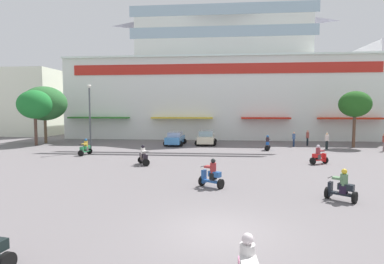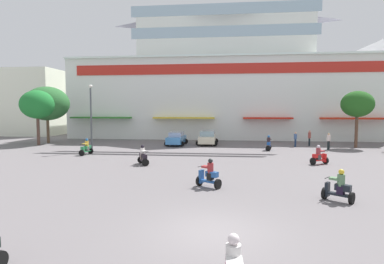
# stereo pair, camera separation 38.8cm
# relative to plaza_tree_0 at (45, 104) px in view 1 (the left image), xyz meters

# --- Properties ---
(ground_plane) EXTENTS (128.00, 128.00, 0.00)m
(ground_plane) POSITION_rel_plaza_tree_0_xyz_m (20.88, -11.68, -4.73)
(ground_plane) COLOR slate
(colonial_building) EXTENTS (42.71, 18.80, 19.17)m
(colonial_building) POSITION_rel_plaza_tree_0_xyz_m (20.88, 12.12, 3.37)
(colonial_building) COLOR white
(colonial_building) RESTS_ON ground
(flank_building_left) EXTENTS (11.51, 10.25, 10.16)m
(flank_building_left) POSITION_rel_plaza_tree_0_xyz_m (-10.37, 12.48, 0.35)
(flank_building_left) COLOR white
(flank_building_left) RESTS_ON ground
(plaza_tree_0) EXTENTS (5.17, 4.95, 6.75)m
(plaza_tree_0) POSITION_rel_plaza_tree_0_xyz_m (0.00, 0.00, 0.00)
(plaza_tree_0) COLOR brown
(plaza_tree_0) RESTS_ON ground
(plaza_tree_1) EXTENTS (3.32, 2.90, 5.99)m
(plaza_tree_1) POSITION_rel_plaza_tree_0_xyz_m (34.96, -0.65, -0.15)
(plaza_tree_1) COLOR brown
(plaza_tree_1) RESTS_ON ground
(plaza_tree_2) EXTENTS (3.86, 3.39, 6.20)m
(plaza_tree_2) POSITION_rel_plaza_tree_0_xyz_m (0.04, -2.00, -0.16)
(plaza_tree_2) COLOR brown
(plaza_tree_2) RESTS_ON ground
(parked_car_0) EXTENTS (2.32, 4.25, 1.49)m
(parked_car_0) POSITION_rel_plaza_tree_0_xyz_m (15.71, -0.47, -3.98)
(parked_car_0) COLOR #4289D0
(parked_car_0) RESTS_ON ground
(parked_car_1) EXTENTS (2.44, 4.32, 1.59)m
(parked_car_1) POSITION_rel_plaza_tree_0_xyz_m (19.16, 0.41, -3.94)
(parked_car_1) COLOR beige
(parked_car_1) RESTS_ON ground
(scooter_rider_0) EXTENTS (1.40, 1.15, 1.54)m
(scooter_rider_0) POSITION_rel_plaza_tree_0_xyz_m (20.38, -18.83, -4.09)
(scooter_rider_0) COLOR black
(scooter_rider_0) RESTS_ON ground
(scooter_rider_1) EXTENTS (1.43, 1.08, 1.45)m
(scooter_rider_1) POSITION_rel_plaza_tree_0_xyz_m (28.15, -11.26, -4.14)
(scooter_rider_1) COLOR black
(scooter_rider_1) RESTS_ON ground
(scooter_rider_5) EXTENTS (1.34, 1.21, 1.47)m
(scooter_rider_5) POSITION_rel_plaza_tree_0_xyz_m (26.26, -20.67, -4.13)
(scooter_rider_5) COLOR black
(scooter_rider_5) RESTS_ON ground
(scooter_rider_6) EXTENTS (1.18, 1.52, 1.46)m
(scooter_rider_6) POSITION_rel_plaza_tree_0_xyz_m (15.17, -12.76, -4.13)
(scooter_rider_6) COLOR black
(scooter_rider_6) RESTS_ON ground
(scooter_rider_7) EXTENTS (0.76, 1.40, 1.52)m
(scooter_rider_7) POSITION_rel_plaza_tree_0_xyz_m (25.49, -3.79, -4.10)
(scooter_rider_7) COLOR black
(scooter_rider_7) RESTS_ON ground
(scooter_rider_8) EXTENTS (0.74, 1.55, 1.47)m
(scooter_rider_8) POSITION_rel_plaza_tree_0_xyz_m (8.82, -8.57, -4.13)
(scooter_rider_8) COLOR black
(scooter_rider_8) RESTS_ON ground
(pedestrian_0) EXTENTS (0.45, 0.45, 1.62)m
(pedestrian_0) POSITION_rel_plaza_tree_0_xyz_m (28.73, -0.71, -3.80)
(pedestrian_0) COLOR #1C2E4E
(pedestrian_0) RESTS_ON ground
(pedestrian_1) EXTENTS (0.42, 0.42, 1.74)m
(pedestrian_1) POSITION_rel_plaza_tree_0_xyz_m (30.46, 0.34, -3.71)
(pedestrian_1) COLOR black
(pedestrian_1) RESTS_ON ground
(pedestrian_2) EXTENTS (0.50, 0.50, 1.69)m
(pedestrian_2) POSITION_rel_plaza_tree_0_xyz_m (31.55, -2.63, -3.78)
(pedestrian_2) COLOR black
(pedestrian_2) RESTS_ON ground
(pedestrian_3) EXTENTS (0.37, 0.37, 1.74)m
(pedestrian_3) POSITION_rel_plaza_tree_0_xyz_m (36.63, -3.50, -3.72)
(pedestrian_3) COLOR gray
(pedestrian_3) RESTS_ON ground
(streetlamp_near) EXTENTS (0.40, 0.40, 6.39)m
(streetlamp_near) POSITION_rel_plaza_tree_0_xyz_m (8.48, -6.66, -0.98)
(streetlamp_near) COLOR #474C51
(streetlamp_near) RESTS_ON ground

